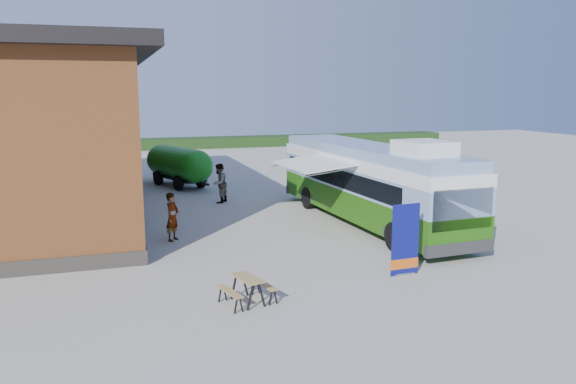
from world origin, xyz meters
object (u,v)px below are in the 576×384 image
object	(u,v)px
picnic_table	(247,284)
person_b	(219,183)
person_a	(172,217)
banner	(405,246)
bus	(369,181)
slurry_tanker	(179,164)

from	to	relation	value
picnic_table	person_b	world-z (taller)	person_b
person_a	person_b	world-z (taller)	person_b
banner	picnic_table	size ratio (longest dim) A/B	1.49
bus	person_b	bearing A→B (deg)	125.97
banner	picnic_table	bearing A→B (deg)	-174.56
picnic_table	slurry_tanker	world-z (taller)	slurry_tanker
person_b	slurry_tanker	distance (m)	5.85
person_a	slurry_tanker	bearing A→B (deg)	29.17
banner	picnic_table	xyz separation A→B (m)	(-5.21, -0.80, -0.38)
person_a	person_b	distance (m)	7.43
bus	picnic_table	xyz separation A→B (m)	(-7.19, -7.47, -1.32)
picnic_table	person_a	size ratio (longest dim) A/B	0.82
picnic_table	slurry_tanker	size ratio (longest dim) A/B	0.25
picnic_table	slurry_tanker	bearing A→B (deg)	73.84
picnic_table	person_a	distance (m)	7.26
picnic_table	person_a	xyz separation A→B (m)	(-1.18, 7.15, 0.38)
person_a	slurry_tanker	world-z (taller)	slurry_tanker
person_b	banner	bearing A→B (deg)	52.57
slurry_tanker	banner	bearing A→B (deg)	-97.78
bus	banner	xyz separation A→B (m)	(-1.99, -6.66, -0.94)
bus	person_a	xyz separation A→B (m)	(-8.37, -0.31, -0.93)
picnic_table	person_b	xyz separation A→B (m)	(1.93, 13.90, 0.46)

